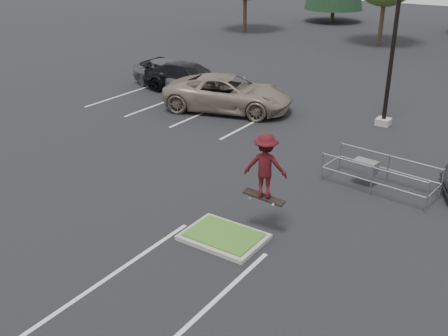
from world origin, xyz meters
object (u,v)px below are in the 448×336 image
Objects in this scene: light_pole at (396,20)px; cart_corral at (369,168)px; car_l_tan at (227,93)px; skateboarder at (265,166)px; car_l_grey at (168,74)px; car_l_black at (189,78)px.

cart_corral is (1.59, -6.45, -3.91)m from light_pole.
cart_corral is 0.62× the size of car_l_tan.
light_pole is 5.12× the size of skateboarder.
car_l_grey is at bearing -177.61° from light_pole.
light_pole is at bearing -89.14° from car_l_tan.
light_pole is at bearing 109.97° from cart_corral.
light_pole reaches higher than cart_corral.
car_l_tan reaches higher than car_l_grey.
light_pole is 8.21m from car_l_tan.
car_l_tan is at bearing -94.92° from car_l_grey.
car_l_grey reaches higher than cart_corral.
car_l_black reaches higher than cart_corral.
light_pole is 2.15× the size of car_l_grey.
car_l_tan is 3.86m from car_l_black.
cart_corral is at bearing -118.65° from car_l_black.
car_l_black is at bearing 49.05° from car_l_tan.
cart_corral is 0.80× the size of car_l_grey.
cart_corral is at bearing -100.54° from car_l_grey.
car_l_tan is at bearing -163.10° from light_pole.
skateboarder is 11.47m from car_l_tan.
car_l_black is at bearing 159.93° from cart_corral.
car_l_tan reaches higher than car_l_black.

